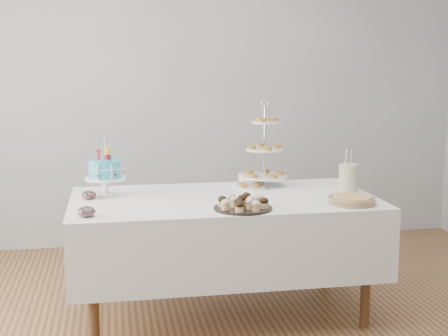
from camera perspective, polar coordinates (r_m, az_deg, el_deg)
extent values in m
plane|color=brown|center=(3.92, 0.79, -14.69)|extent=(5.00, 5.00, 0.00)
cube|color=#959799|center=(5.56, -3.20, 6.83)|extent=(5.00, 0.04, 2.70)
cube|color=#959799|center=(1.68, 14.22, 0.39)|extent=(5.00, 0.04, 2.70)
cube|color=silver|center=(4.02, -0.02, -5.84)|extent=(1.92, 1.02, 0.45)
cylinder|color=#50331B|center=(3.67, -11.88, -11.00)|extent=(0.06, 0.06, 0.67)
cylinder|color=#50331B|center=(3.97, 12.86, -9.45)|extent=(0.06, 0.06, 0.67)
cylinder|color=#50331B|center=(4.37, -11.65, -7.63)|extent=(0.06, 0.06, 0.67)
cylinder|color=#50331B|center=(4.62, 9.24, -6.60)|extent=(0.06, 0.06, 0.67)
cylinder|color=#2FB7CF|center=(4.04, -10.82, -0.04)|extent=(0.21, 0.21, 0.11)
torus|color=silver|center=(4.04, -10.82, 0.04)|extent=(0.22, 0.22, 0.01)
cube|color=#B9132F|center=(4.04, -11.40, 1.20)|extent=(0.02, 0.02, 0.07)
cylinder|color=blue|center=(3.98, -10.28, 1.13)|extent=(0.01, 0.01, 0.07)
cylinder|color=silver|center=(4.05, -10.84, 1.92)|extent=(0.00, 0.00, 0.16)
cylinder|color=gold|center=(4.04, -10.88, 3.10)|extent=(0.04, 0.04, 0.01)
cylinder|color=black|center=(3.65, 1.76, -3.69)|extent=(0.34, 0.34, 0.01)
ellipsoid|color=black|center=(3.62, 0.73, -2.97)|extent=(0.05, 0.05, 0.04)
ellipsoid|color=beige|center=(3.65, 2.79, -2.88)|extent=(0.05, 0.05, 0.04)
cylinder|color=#A6815A|center=(3.86, 11.59, -2.98)|extent=(0.27, 0.27, 0.03)
cylinder|color=#B37645|center=(3.85, 11.60, -2.68)|extent=(0.24, 0.24, 0.02)
torus|color=#A6815A|center=(3.85, 11.59, -2.73)|extent=(0.29, 0.29, 0.02)
cylinder|color=silver|center=(4.30, 3.73, 1.99)|extent=(0.02, 0.02, 0.55)
cylinder|color=white|center=(4.34, 3.70, -0.76)|extent=(0.31, 0.31, 0.01)
cylinder|color=white|center=(4.31, 3.72, 1.70)|extent=(0.25, 0.25, 0.01)
cylinder|color=white|center=(4.29, 3.75, 4.19)|extent=(0.19, 0.19, 0.01)
torus|color=silver|center=(4.28, 3.77, 5.94)|extent=(0.06, 0.01, 0.06)
cylinder|color=white|center=(4.39, 2.55, -1.01)|extent=(0.19, 0.19, 0.07)
cylinder|color=white|center=(4.28, 2.38, -1.73)|extent=(0.22, 0.22, 0.01)
ellipsoid|color=silver|center=(3.54, -12.46, -3.92)|extent=(0.10, 0.10, 0.06)
cylinder|color=#530F07|center=(3.54, -12.45, -4.00)|extent=(0.07, 0.07, 0.03)
ellipsoid|color=silver|center=(4.00, -12.23, -2.42)|extent=(0.09, 0.09, 0.05)
cylinder|color=#530F07|center=(4.00, -12.23, -2.48)|extent=(0.06, 0.06, 0.03)
cylinder|color=silver|center=(4.19, 11.32, -0.91)|extent=(0.13, 0.13, 0.19)
cylinder|color=silver|center=(4.21, 12.18, -0.66)|extent=(0.01, 0.01, 0.10)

